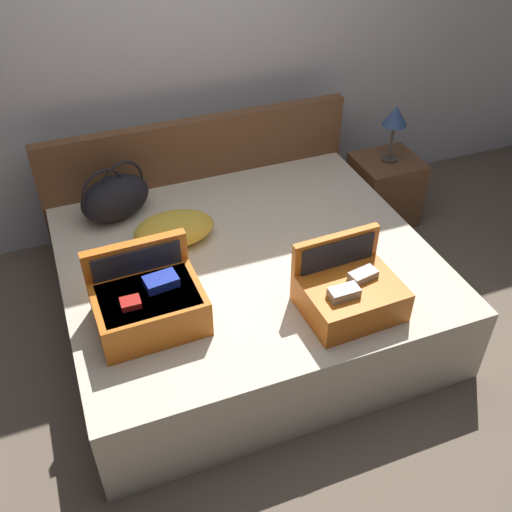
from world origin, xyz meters
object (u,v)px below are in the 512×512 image
Objects in this scene: duffel_bag at (115,197)px; hard_case_large at (148,302)px; hard_case_medium at (350,292)px; nightstand at (384,190)px; pillow_near_headboard at (174,229)px; table_lamp at (395,118)px; bed at (248,288)px.

hard_case_large is at bearing -91.28° from duffel_bag.
duffel_bag is (0.02, 0.96, 0.01)m from hard_case_large.
nightstand is (0.97, 1.21, -0.34)m from hard_case_medium.
duffel_bag is at bearing 87.21° from hard_case_large.
hard_case_large is 0.66m from pillow_near_headboard.
table_lamp is (0.97, 1.21, 0.22)m from hard_case_medium.
duffel_bag is 1.04× the size of nightstand.
hard_case_medium reaches higher than bed.
bed is at bearing -153.78° from nightstand.
hard_case_medium is 1.04× the size of pillow_near_headboard.
nightstand is (1.63, 0.34, -0.31)m from pillow_near_headboard.
hard_case_large is 1.13× the size of pillow_near_headboard.
nightstand is 0.56m from table_lamp.
duffel_bag reaches higher than nightstand.
table_lamp is at bearing 49.26° from hard_case_medium.
hard_case_medium is 1.59m from nightstand.
bed is 3.91× the size of duffel_bag.
hard_case_large is 1.08× the size of hard_case_medium.
nightstand is at bearing -90.00° from table_lamp.
bed is 0.97m from duffel_bag.
bed is 4.18× the size of hard_case_medium.
table_lamp is (1.63, 0.34, 0.25)m from pillow_near_headboard.
table_lamp is at bearing 26.22° from bed.
pillow_near_headboard is (-0.34, 0.29, 0.32)m from bed.
duffel_bag reaches higher than bed.
duffel_bag is at bearing 179.36° from nightstand.
duffel_bag is 1.93m from nightstand.
nightstand is 1.23× the size of table_lamp.
pillow_near_headboard is (0.28, 0.60, -0.05)m from hard_case_large.
hard_case_large is 1.01× the size of duffel_bag.
nightstand is at bearing 49.26° from hard_case_medium.
duffel_bag is at bearing 179.36° from table_lamp.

